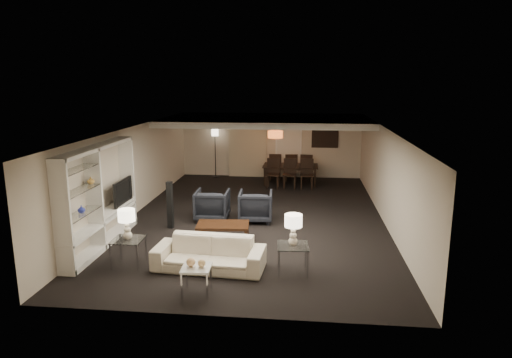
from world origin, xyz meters
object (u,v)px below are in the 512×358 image
at_px(side_table_left, 129,252).
at_px(floor_lamp, 215,153).
at_px(coffee_table, 223,233).
at_px(vase_blue, 81,209).
at_px(marble_table, 197,280).
at_px(chair_nl, 273,174).
at_px(pendant_light, 275,134).
at_px(armchair_left, 212,205).
at_px(dining_table, 290,175).
at_px(armchair_right, 256,206).
at_px(television, 119,191).
at_px(chair_fm, 291,167).
at_px(chair_nm, 290,174).
at_px(table_lamp_right, 293,230).
at_px(chair_nr, 307,174).
at_px(table_lamp_left, 127,224).
at_px(side_table_right, 293,259).
at_px(floor_speaker, 170,205).
at_px(chair_fl, 275,167).
at_px(chair_fr, 307,167).
at_px(vase_amber, 91,181).

distance_m(side_table_left, floor_lamp, 8.85).
xyz_separation_m(coffee_table, vase_blue, (-2.73, -1.45, 0.92)).
bearing_deg(floor_lamp, marble_table, -80.94).
bearing_deg(chair_nl, pendant_light, -28.57).
bearing_deg(armchair_left, dining_table, -115.16).
height_order(armchair_right, floor_lamp, floor_lamp).
bearing_deg(marble_table, television, 130.85).
relative_size(dining_table, chair_fm, 1.92).
bearing_deg(vase_blue, chair_nm, 59.55).
distance_m(table_lamp_right, vase_blue, 4.44).
bearing_deg(dining_table, chair_nr, -46.64).
height_order(table_lamp_right, chair_nm, table_lamp_right).
bearing_deg(floor_lamp, television, -99.36).
bearing_deg(coffee_table, dining_table, 77.36).
xyz_separation_m(table_lamp_right, dining_table, (-0.30, 7.83, -0.54)).
bearing_deg(armchair_right, chair_nl, -95.82).
distance_m(table_lamp_left, television, 2.27).
relative_size(side_table_right, chair_nl, 0.59).
height_order(pendant_light, chair_fm, pendant_light).
xyz_separation_m(armchair_right, chair_nl, (0.20, 3.88, 0.10)).
xyz_separation_m(table_lamp_left, floor_speaker, (0.16, 2.47, -0.27)).
height_order(armchair_right, side_table_left, armchair_right).
height_order(marble_table, floor_speaker, floor_speaker).
xyz_separation_m(chair_fl, chair_fr, (1.20, 0.00, 0.00)).
height_order(dining_table, chair_nl, chair_nl).
distance_m(table_lamp_right, floor_lamp, 9.42).
distance_m(armchair_right, chair_nm, 3.96).
bearing_deg(chair_fr, chair_nl, 51.83).
distance_m(side_table_right, television, 4.91).
bearing_deg(armchair_left, vase_blue, 54.53).
distance_m(chair_nl, chair_fr, 1.77).
relative_size(table_lamp_right, dining_table, 0.32).
bearing_deg(armchair_right, chair_fr, -108.01).
bearing_deg(television, table_lamp_right, -114.71).
bearing_deg(chair_fl, coffee_table, 79.57).
height_order(side_table_left, table_lamp_right, table_lamp_right).
bearing_deg(chair_fm, vase_blue, 57.45).
relative_size(pendant_light, marble_table, 1.01).
xyz_separation_m(chair_nr, chair_fl, (-1.20, 1.30, 0.00)).
distance_m(chair_nm, floor_lamp, 3.43).
height_order(marble_table, chair_fr, chair_fr).
relative_size(table_lamp_left, chair_nl, 0.61).
relative_size(side_table_left, vase_amber, 3.82).
xyz_separation_m(side_table_left, side_table_right, (3.40, 0.00, 0.00)).
height_order(side_table_left, chair_fm, chair_fm).
bearing_deg(chair_nm, armchair_right, -100.09).
xyz_separation_m(side_table_left, floor_lamp, (0.12, 8.83, 0.65)).
relative_size(floor_speaker, chair_nm, 1.19).
xyz_separation_m(table_lamp_right, vase_blue, (-4.43, 0.15, 0.25)).
distance_m(coffee_table, table_lamp_right, 2.43).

